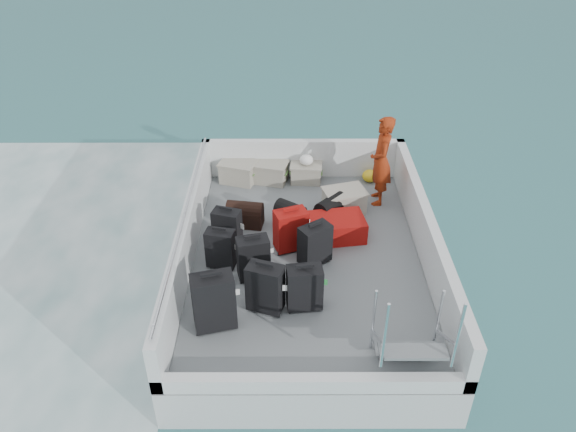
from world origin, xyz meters
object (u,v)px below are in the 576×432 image
Objects in this scene: suitcase_8 at (336,228)px; crate_0 at (238,173)px; suitcase_5 at (291,230)px; suitcase_7 at (315,245)px; suitcase_0 at (214,302)px; suitcase_4 at (253,258)px; suitcase_6 at (304,288)px; crate_1 at (270,173)px; crate_2 at (306,174)px; passenger at (381,161)px; suitcase_1 at (221,249)px; suitcase_3 at (265,289)px; crate_3 at (344,202)px; suitcase_2 at (227,228)px.

suitcase_8 is 1.47× the size of crate_0.
suitcase_7 is at bearing -65.24° from suitcase_5.
suitcase_0 is at bearing -169.63° from suitcase_7.
suitcase_0 is 1.90m from suitcase_5.
suitcase_4 is at bearing 119.63° from suitcase_8.
suitcase_8 is at bearing 65.18° from suitcase_6.
suitcase_6 is 1.00× the size of suitcase_7.
suitcase_5 reaches higher than crate_1.
crate_2 is (-0.40, 1.71, -0.01)m from suitcase_8.
suitcase_0 is 0.52× the size of passenger.
passenger reaches higher than suitcase_1.
suitcase_4 is (-0.19, 0.65, -0.02)m from suitcase_3.
suitcase_1 is 0.87× the size of suitcase_3.
passenger reaches higher than suitcase_6.
suitcase_3 is at bearing -117.72° from crate_3.
suitcase_1 reaches higher than crate_1.
suitcase_3 is 1.10× the size of crate_3.
suitcase_7 is at bearing 74.32° from suitcase_3.
suitcase_3 is 1.32× the size of crate_2.
suitcase_7 is at bearing 142.54° from suitcase_8.
passenger is at bearing 74.75° from suitcase_3.
suitcase_0 is 2.54m from suitcase_8.
suitcase_2 is 1.56m from suitcase_3.
suitcase_3 is at bearing -88.03° from suitcase_4.
suitcase_4 is at bearing 166.19° from suitcase_7.
crate_0 is (0.03, 1.89, -0.12)m from suitcase_2.
crate_0 is 0.94× the size of crate_3.
suitcase_5 is 1.03× the size of crate_3.
passenger is (2.01, 2.01, 0.44)m from suitcase_4.
passenger is (1.48, 1.34, 0.44)m from suitcase_5.
crate_0 reaches higher than crate_2.
suitcase_5 is 0.75× the size of suitcase_8.
suitcase_5 is at bearing -45.60° from passenger.
crate_0 is at bearing 180.00° from crate_2.
crate_1 reaches higher than crate_2.
suitcase_4 is at bearing 50.97° from suitcase_0.
suitcase_8 is 1.66× the size of crate_2.
crate_1 is at bearing 80.05° from suitcase_5.
suitcase_5 reaches higher than crate_3.
crate_3 is (1.81, -1.01, 0.01)m from crate_0.
suitcase_0 reaches higher than suitcase_5.
suitcase_5 is 1.29m from suitcase_6.
suitcase_8 is at bearing 2.83° from suitcase_5.
suitcase_4 is at bearing 131.93° from suitcase_6.
suitcase_1 is 3.08m from passenger.
suitcase_1 is at bearing -52.26° from passenger.
suitcase_4 reaches higher than crate_3.
crate_1 is (0.60, 1.89, -0.12)m from suitcase_2.
suitcase_6 is (0.69, -0.61, -0.01)m from suitcase_4.
suitcase_2 is 1.38m from suitcase_7.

